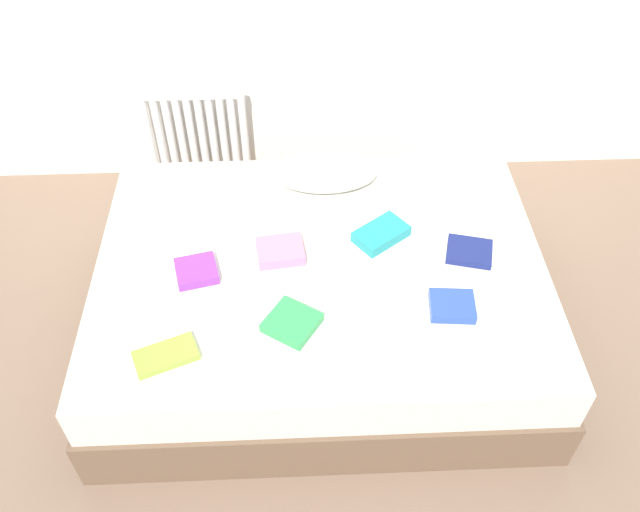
{
  "coord_description": "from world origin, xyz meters",
  "views": [
    {
      "loc": [
        -0.09,
        -2.02,
        2.6
      ],
      "look_at": [
        0.0,
        0.05,
        0.48
      ],
      "focal_mm": 37.47,
      "sensor_mm": 36.0,
      "label": 1
    }
  ],
  "objects_px": {
    "textbook_green": "(292,323)",
    "textbook_blue": "(452,306)",
    "textbook_purple": "(196,271)",
    "textbook_navy": "(469,252)",
    "textbook_white": "(382,295)",
    "bed": "(320,299)",
    "textbook_pink": "(280,251)",
    "radiator": "(197,133)",
    "textbook_teal": "(381,234)",
    "pillow": "(325,172)",
    "textbook_lime": "(166,355)"
  },
  "relations": [
    {
      "from": "textbook_green",
      "to": "textbook_white",
      "type": "distance_m",
      "value": 0.4
    },
    {
      "from": "textbook_green",
      "to": "textbook_white",
      "type": "bearing_deg",
      "value": 53.92
    },
    {
      "from": "textbook_pink",
      "to": "textbook_blue",
      "type": "distance_m",
      "value": 0.78
    },
    {
      "from": "pillow",
      "to": "textbook_lime",
      "type": "bearing_deg",
      "value": -122.63
    },
    {
      "from": "bed",
      "to": "textbook_white",
      "type": "relative_size",
      "value": 8.1
    },
    {
      "from": "radiator",
      "to": "textbook_white",
      "type": "xyz_separation_m",
      "value": [
        0.91,
        -1.42,
        0.16
      ]
    },
    {
      "from": "bed",
      "to": "textbook_navy",
      "type": "xyz_separation_m",
      "value": [
        0.66,
        0.02,
        0.27
      ]
    },
    {
      "from": "textbook_blue",
      "to": "textbook_lime",
      "type": "height_order",
      "value": "textbook_blue"
    },
    {
      "from": "textbook_lime",
      "to": "textbook_green",
      "type": "bearing_deg",
      "value": -6.6
    },
    {
      "from": "textbook_purple",
      "to": "textbook_navy",
      "type": "bearing_deg",
      "value": -9.76
    },
    {
      "from": "radiator",
      "to": "pillow",
      "type": "distance_m",
      "value": 0.99
    },
    {
      "from": "textbook_blue",
      "to": "radiator",
      "type": "bearing_deg",
      "value": 133.28
    },
    {
      "from": "radiator",
      "to": "textbook_navy",
      "type": "bearing_deg",
      "value": -41.87
    },
    {
      "from": "bed",
      "to": "textbook_teal",
      "type": "xyz_separation_m",
      "value": [
        0.28,
        0.13,
        0.28
      ]
    },
    {
      "from": "radiator",
      "to": "textbook_white",
      "type": "distance_m",
      "value": 1.69
    },
    {
      "from": "textbook_lime",
      "to": "textbook_pink",
      "type": "bearing_deg",
      "value": 28.57
    },
    {
      "from": "textbook_teal",
      "to": "textbook_purple",
      "type": "height_order",
      "value": "textbook_teal"
    },
    {
      "from": "textbook_navy",
      "to": "textbook_white",
      "type": "bearing_deg",
      "value": -136.04
    },
    {
      "from": "bed",
      "to": "textbook_pink",
      "type": "height_order",
      "value": "textbook_pink"
    },
    {
      "from": "pillow",
      "to": "radiator",
      "type": "bearing_deg",
      "value": 137.29
    },
    {
      "from": "bed",
      "to": "textbook_white",
      "type": "distance_m",
      "value": 0.42
    },
    {
      "from": "pillow",
      "to": "textbook_purple",
      "type": "relative_size",
      "value": 2.97
    },
    {
      "from": "textbook_teal",
      "to": "textbook_green",
      "type": "distance_m",
      "value": 0.64
    },
    {
      "from": "textbook_teal",
      "to": "textbook_purple",
      "type": "relative_size",
      "value": 1.39
    },
    {
      "from": "radiator",
      "to": "textbook_blue",
      "type": "height_order",
      "value": "radiator"
    },
    {
      "from": "bed",
      "to": "radiator",
      "type": "bearing_deg",
      "value": 118.93
    },
    {
      "from": "textbook_teal",
      "to": "textbook_blue",
      "type": "relative_size",
      "value": 1.32
    },
    {
      "from": "pillow",
      "to": "textbook_white",
      "type": "bearing_deg",
      "value": -75.47
    },
    {
      "from": "textbook_pink",
      "to": "textbook_green",
      "type": "bearing_deg",
      "value": -90.59
    },
    {
      "from": "pillow",
      "to": "textbook_purple",
      "type": "height_order",
      "value": "pillow"
    },
    {
      "from": "textbook_purple",
      "to": "textbook_pink",
      "type": "bearing_deg",
      "value": 2.59
    },
    {
      "from": "textbook_white",
      "to": "textbook_purple",
      "type": "bearing_deg",
      "value": -169.01
    },
    {
      "from": "textbook_teal",
      "to": "textbook_purple",
      "type": "bearing_deg",
      "value": 156.43
    },
    {
      "from": "textbook_green",
      "to": "textbook_navy",
      "type": "bearing_deg",
      "value": 58.87
    },
    {
      "from": "textbook_white",
      "to": "textbook_lime",
      "type": "xyz_separation_m",
      "value": [
        -0.86,
        -0.27,
        -0.0
      ]
    },
    {
      "from": "pillow",
      "to": "textbook_blue",
      "type": "xyz_separation_m",
      "value": [
        0.48,
        -0.84,
        -0.04
      ]
    },
    {
      "from": "textbook_pink",
      "to": "textbook_purple",
      "type": "xyz_separation_m",
      "value": [
        -0.36,
        -0.1,
        -0.0
      ]
    },
    {
      "from": "textbook_purple",
      "to": "textbook_lime",
      "type": "relative_size",
      "value": 0.72
    },
    {
      "from": "radiator",
      "to": "textbook_pink",
      "type": "relative_size",
      "value": 2.92
    },
    {
      "from": "pillow",
      "to": "textbook_pink",
      "type": "xyz_separation_m",
      "value": [
        -0.22,
        -0.5,
        -0.04
      ]
    },
    {
      "from": "textbook_blue",
      "to": "textbook_white",
      "type": "height_order",
      "value": "textbook_blue"
    },
    {
      "from": "textbook_green",
      "to": "bed",
      "type": "bearing_deg",
      "value": 103.63
    },
    {
      "from": "textbook_green",
      "to": "textbook_blue",
      "type": "height_order",
      "value": "textbook_blue"
    },
    {
      "from": "textbook_purple",
      "to": "textbook_navy",
      "type": "height_order",
      "value": "textbook_purple"
    },
    {
      "from": "textbook_teal",
      "to": "textbook_purple",
      "type": "distance_m",
      "value": 0.83
    },
    {
      "from": "textbook_teal",
      "to": "textbook_blue",
      "type": "bearing_deg",
      "value": -97.19
    },
    {
      "from": "pillow",
      "to": "textbook_pink",
      "type": "distance_m",
      "value": 0.55
    },
    {
      "from": "pillow",
      "to": "textbook_purple",
      "type": "distance_m",
      "value": 0.84
    },
    {
      "from": "textbook_green",
      "to": "textbook_purple",
      "type": "xyz_separation_m",
      "value": [
        -0.4,
        0.3,
        0.0
      ]
    },
    {
      "from": "textbook_pink",
      "to": "textbook_green",
      "type": "distance_m",
      "value": 0.4
    }
  ]
}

